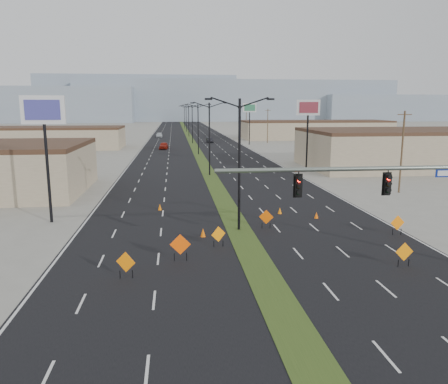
{
  "coord_description": "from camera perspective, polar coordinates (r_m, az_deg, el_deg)",
  "views": [
    {
      "loc": [
        -4.85,
        -20.34,
        9.34
      ],
      "look_at": [
        -1.26,
        11.12,
        3.2
      ],
      "focal_mm": 35.0,
      "sensor_mm": 36.0,
      "label": 1
    }
  ],
  "objects": [
    {
      "name": "streetlight_0",
      "position": [
        32.94,
        2.02,
        4.13
      ],
      "size": [
        5.15,
        0.24,
        10.02
      ],
      "color": "black",
      "rests_on": "ground"
    },
    {
      "name": "pole_sign_west",
      "position": [
        37.87,
        -22.48,
        8.79
      ],
      "size": [
        3.37,
        0.6,
        10.28
      ],
      "rotation": [
        0.0,
        0.0,
        0.07
      ],
      "color": "black",
      "rests_on": "ground"
    },
    {
      "name": "building_sw_far",
      "position": [
        109.01,
        -21.05,
        6.52
      ],
      "size": [
        30.0,
        14.0,
        4.5
      ],
      "primitive_type": "cube",
      "color": "tan",
      "rests_on": "ground"
    },
    {
      "name": "building_se_far",
      "position": [
        137.37,
        11.8,
        7.89
      ],
      "size": [
        44.0,
        16.0,
        5.0
      ],
      "primitive_type": "cube",
      "color": "tan",
      "rests_on": "ground"
    },
    {
      "name": "pole_sign_east_near",
      "position": [
        66.7,
        10.94,
        10.16
      ],
      "size": [
        3.37,
        1.33,
        10.49
      ],
      "rotation": [
        0.0,
        0.0,
        -0.3
      ],
      "color": "black",
      "rests_on": "ground"
    },
    {
      "name": "pole_sign_east_far",
      "position": [
        112.33,
        3.37,
        10.57
      ],
      "size": [
        3.41,
        0.92,
        10.44
      ],
      "rotation": [
        0.0,
        0.0,
        -0.17
      ],
      "color": "black",
      "rests_on": "ground"
    },
    {
      "name": "construction_sign_3",
      "position": [
        34.32,
        5.54,
        -3.36
      ],
      "size": [
        1.1,
        0.32,
        1.49
      ],
      "rotation": [
        0.0,
        0.0,
        -0.25
      ],
      "color": "#E25504",
      "rests_on": "ground"
    },
    {
      "name": "car_far",
      "position": [
        141.38,
        -8.46,
        7.36
      ],
      "size": [
        2.16,
        4.94,
        1.41
      ],
      "primitive_type": "imported",
      "rotation": [
        0.0,
        0.0,
        0.04
      ],
      "color": "silver",
      "rests_on": "ground"
    },
    {
      "name": "construction_sign_5",
      "position": [
        34.91,
        21.71,
        -3.85
      ],
      "size": [
        1.13,
        0.17,
        1.51
      ],
      "rotation": [
        0.0,
        0.0,
        0.11
      ],
      "color": "orange",
      "rests_on": "ground"
    },
    {
      "name": "streetlight_3",
      "position": [
        116.51,
        -4.16,
        9.02
      ],
      "size": [
        5.15,
        0.24,
        10.02
      ],
      "color": "black",
      "rests_on": "ground"
    },
    {
      "name": "median_strip",
      "position": [
        120.8,
        -4.21,
        6.51
      ],
      "size": [
        2.0,
        400.0,
        0.04
      ],
      "primitive_type": "cube",
      "color": "#314B1A",
      "rests_on": "ground"
    },
    {
      "name": "utility_pole_1",
      "position": [
        84.22,
        10.77,
        7.61
      ],
      "size": [
        1.6,
        0.2,
        9.0
      ],
      "color": "#4C3823",
      "rests_on": "ground"
    },
    {
      "name": "streetlight_1",
      "position": [
        60.66,
        -1.92,
        7.26
      ],
      "size": [
        5.15,
        0.24,
        10.02
      ],
      "color": "black",
      "rests_on": "ground"
    },
    {
      "name": "utility_pole_0",
      "position": [
        51.91,
        22.22,
        5.01
      ],
      "size": [
        1.6,
        0.2,
        9.0
      ],
      "color": "#4C3823",
      "rests_on": "ground"
    },
    {
      "name": "construction_sign_0",
      "position": [
        24.97,
        -12.71,
        -9.04
      ],
      "size": [
        1.09,
        0.49,
        1.55
      ],
      "rotation": [
        0.0,
        0.0,
        -0.4
      ],
      "color": "orange",
      "rests_on": "ground"
    },
    {
      "name": "construction_sign_2",
      "position": [
        29.75,
        -0.74,
        -5.63
      ],
      "size": [
        1.0,
        0.49,
        1.44
      ],
      "rotation": [
        0.0,
        0.0,
        0.43
      ],
      "color": "orange",
      "rests_on": "ground"
    },
    {
      "name": "construction_sign_4",
      "position": [
        28.23,
        22.48,
        -7.34
      ],
      "size": [
        1.13,
        0.09,
        1.5
      ],
      "rotation": [
        0.0,
        0.0,
        0.04
      ],
      "color": "orange",
      "rests_on": "ground"
    },
    {
      "name": "streetlight_2",
      "position": [
        88.56,
        -3.39,
        8.42
      ],
      "size": [
        5.15,
        0.24,
        10.02
      ],
      "color": "black",
      "rests_on": "ground"
    },
    {
      "name": "construction_sign_1",
      "position": [
        27.14,
        -5.74,
        -6.95
      ],
      "size": [
        1.29,
        0.11,
        1.72
      ],
      "rotation": [
        0.0,
        0.0,
        -0.05
      ],
      "color": "#FF5105",
      "rests_on": "ground"
    },
    {
      "name": "mesa_center",
      "position": [
        323.5,
        1.5,
        11.8
      ],
      "size": [
        220.0,
        50.0,
        28.0
      ],
      "primitive_type": "cube",
      "color": "#8594A5",
      "rests_on": "ground"
    },
    {
      "name": "cone_1",
      "position": [
        39.26,
        7.3,
        -2.43
      ],
      "size": [
        0.39,
        0.39,
        0.6
      ],
      "primitive_type": "cone",
      "rotation": [
        0.0,
        0.0,
        0.09
      ],
      "color": "orange",
      "rests_on": "ground"
    },
    {
      "name": "utility_pole_3",
      "position": [
        152.45,
        2.92,
        9.21
      ],
      "size": [
        1.6,
        0.2,
        9.0
      ],
      "color": "#4C3823",
      "rests_on": "ground"
    },
    {
      "name": "streetlight_5",
      "position": [
        172.45,
        -4.96,
        9.63
      ],
      "size": [
        5.15,
        0.24,
        10.02
      ],
      "color": "black",
      "rests_on": "ground"
    },
    {
      "name": "cone_3",
      "position": [
        40.77,
        -8.37,
        -1.96
      ],
      "size": [
        0.38,
        0.38,
        0.6
      ],
      "primitive_type": "cone",
      "rotation": [
        0.0,
        0.0,
        -0.07
      ],
      "color": "orange",
      "rests_on": "ground"
    },
    {
      "name": "road_surface",
      "position": [
        120.8,
        -4.21,
        6.51
      ],
      "size": [
        25.0,
        400.0,
        0.02
      ],
      "primitive_type": "cube",
      "color": "black",
      "rests_on": "ground"
    },
    {
      "name": "ground",
      "position": [
        22.9,
        6.48,
        -13.17
      ],
      "size": [
        600.0,
        600.0,
        0.0
      ],
      "primitive_type": "plane",
      "color": "gray",
      "rests_on": "ground"
    },
    {
      "name": "signal_mast",
      "position": [
        26.45,
        24.08,
        0.11
      ],
      "size": [
        16.3,
        0.6,
        8.0
      ],
      "color": "slate",
      "rests_on": "ground"
    },
    {
      "name": "car_left",
      "position": [
        101.03,
        -7.88,
        6.01
      ],
      "size": [
        2.18,
        4.73,
        1.57
      ],
      "primitive_type": "imported",
      "rotation": [
        0.0,
        0.0,
        -0.07
      ],
      "color": "maroon",
      "rests_on": "ground"
    },
    {
      "name": "streetlight_4",
      "position": [
        144.47,
        -4.64,
        9.38
      ],
      "size": [
        5.15,
        0.24,
        10.02
      ],
      "color": "black",
      "rests_on": "ground"
    },
    {
      "name": "building_se_near",
      "position": [
        76.3,
        24.24,
        5.06
      ],
      "size": [
        36.0,
        18.0,
        5.5
      ],
      "primitive_type": "cube",
      "color": "tan",
      "rests_on": "ground"
    },
    {
      "name": "mesa_backdrop",
      "position": [
        341.33,
        -10.96,
        11.9
      ],
      "size": [
        140.0,
        50.0,
        32.0
      ],
      "primitive_type": "cube",
      "color": "#8594A5",
      "rests_on": "ground"
    },
    {
      "name": "mesa_east",
      "position": [
        361.22,
        24.67,
        9.94
      ],
      "size": [
        160.0,
        50.0,
        18.0
      ],
      "primitive_type": "cube",
      "color": "#8594A5",
      "rests_on": "ground"
    },
    {
      "name": "cone_0",
      "position": [
        32.14,
        -2.76,
        -5.33
      ],
      "size": [
        0.39,
        0.39,
        0.64
      ],
      "primitive_type": "cone",
      "rotation": [
        0.0,
        0.0,
        0.0
      ],
      "color": "#EA6104",
      "rests_on": "ground"
    },
    {
      "name": "car_mid",
      "position": [
        118.71,
        -1.88,
        6.79
      ],
      "size": [
        1.69,
        4.24,
        1.37
      ],
      "primitive_type": "imported",
      "rotation": [
        0.0,
        0.0,
        0.06
      ],
      "color": "black",
      "rests_on": "ground"
    },
    {
      "name": "utility_pole_2",
      "position": [
        118.08,
        5.72,
        8.66
      ],
      "size": [
        1.6,
        0.2,
        9.0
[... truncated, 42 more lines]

